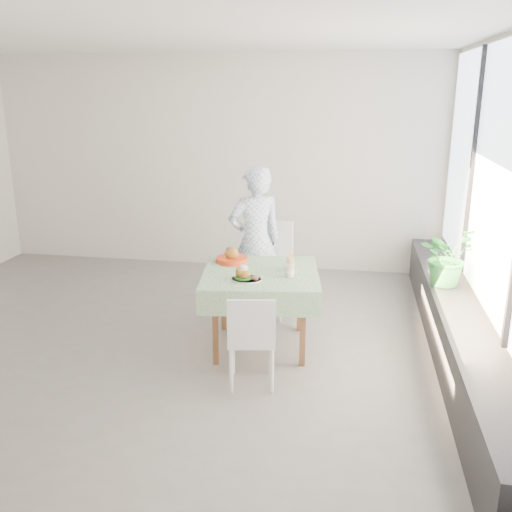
% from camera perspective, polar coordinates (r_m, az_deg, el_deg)
% --- Properties ---
extents(floor, '(6.00, 6.00, 0.00)m').
position_cam_1_polar(floor, '(5.75, -9.70, -8.01)').
color(floor, '#62605D').
rests_on(floor, ground).
extents(ceiling, '(6.00, 6.00, 0.00)m').
position_cam_1_polar(ceiling, '(5.27, -11.25, 20.97)').
color(ceiling, white).
rests_on(ceiling, ground).
extents(wall_back, '(6.00, 0.02, 2.80)m').
position_cam_1_polar(wall_back, '(7.70, -4.05, 9.25)').
color(wall_back, silver).
rests_on(wall_back, ground).
extents(wall_right, '(0.02, 5.00, 2.80)m').
position_cam_1_polar(wall_right, '(5.15, 22.88, 4.43)').
color(wall_right, silver).
rests_on(wall_right, ground).
extents(window_pane, '(0.01, 4.80, 2.18)m').
position_cam_1_polar(window_pane, '(5.10, 22.87, 7.20)').
color(window_pane, '#D1E0F9').
rests_on(window_pane, ground).
extents(window_ledge, '(0.40, 4.80, 0.50)m').
position_cam_1_polar(window_ledge, '(5.44, 19.48, -7.34)').
color(window_ledge, black).
rests_on(window_ledge, ground).
extents(cafe_table, '(1.17, 1.17, 0.74)m').
position_cam_1_polar(cafe_table, '(5.31, 0.44, -4.49)').
color(cafe_table, brown).
rests_on(cafe_table, ground).
extents(chair_far, '(0.52, 0.52, 0.98)m').
position_cam_1_polar(chair_far, '(6.17, 1.11, -3.02)').
color(chair_far, white).
rests_on(chair_far, ground).
extents(chair_near, '(0.44, 0.44, 0.80)m').
position_cam_1_polar(chair_near, '(4.74, -0.44, -10.02)').
color(chair_near, white).
rests_on(chair_near, ground).
extents(diner, '(0.70, 0.61, 1.61)m').
position_cam_1_polar(diner, '(6.02, -0.08, 1.47)').
color(diner, '#84A7D4').
rests_on(diner, ground).
extents(main_dish, '(0.27, 0.27, 0.14)m').
position_cam_1_polar(main_dish, '(4.98, -1.14, -1.93)').
color(main_dish, white).
rests_on(main_dish, cafe_table).
extents(juice_cup_orange, '(0.09, 0.09, 0.25)m').
position_cam_1_polar(juice_cup_orange, '(5.28, 3.41, -0.75)').
color(juice_cup_orange, white).
rests_on(juice_cup_orange, cafe_table).
extents(juice_cup_lemonade, '(0.09, 0.09, 0.26)m').
position_cam_1_polar(juice_cup_lemonade, '(5.07, 3.37, -1.46)').
color(juice_cup_lemonade, white).
rests_on(juice_cup_lemonade, cafe_table).
extents(second_dish, '(0.30, 0.30, 0.14)m').
position_cam_1_polar(second_dish, '(5.50, -2.46, -0.20)').
color(second_dish, red).
rests_on(second_dish, cafe_table).
extents(potted_plant, '(0.70, 0.70, 0.59)m').
position_cam_1_polar(potted_plant, '(5.84, 18.57, 0.03)').
color(potted_plant, '#2C863E').
rests_on(potted_plant, window_ledge).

